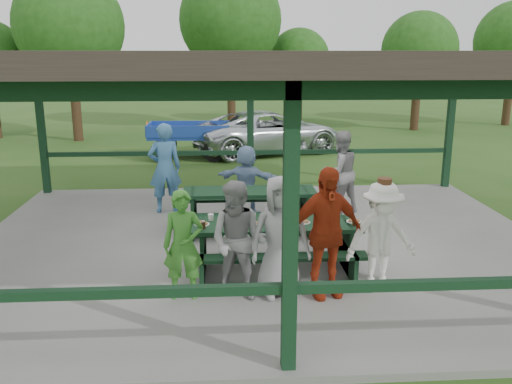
{
  "coord_description": "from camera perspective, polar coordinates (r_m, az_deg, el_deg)",
  "views": [
    {
      "loc": [
        -0.65,
        -8.84,
        3.34
      ],
      "look_at": [
        -0.12,
        -0.3,
        1.1
      ],
      "focal_mm": 38.0,
      "sensor_mm": 36.0,
      "label": 1
    }
  ],
  "objects": [
    {
      "name": "ground",
      "position": [
        9.48,
        0.62,
        -5.98
      ],
      "size": [
        90.0,
        90.0,
        0.0
      ],
      "primitive_type": "plane",
      "color": "#2A5019",
      "rests_on": "ground"
    },
    {
      "name": "picnic_table_near",
      "position": [
        8.17,
        2.02,
        -5.16
      ],
      "size": [
        2.53,
        1.39,
        0.75
      ],
      "color": "black",
      "rests_on": "concrete_slab"
    },
    {
      "name": "picnic_table_far",
      "position": [
        10.05,
        -0.69,
        -1.34
      ],
      "size": [
        2.44,
        1.39,
        0.75
      ],
      "color": "black",
      "rests_on": "concrete_slab"
    },
    {
      "name": "contestant_grey_mid",
      "position": [
        7.26,
        2.57,
        -4.73
      ],
      "size": [
        0.88,
        0.64,
        1.66
      ],
      "primitive_type": "imported",
      "rotation": [
        0.0,
        0.0,
        0.14
      ],
      "color": "#959598",
      "rests_on": "concrete_slab"
    },
    {
      "name": "tree_mid",
      "position": [
        25.85,
        4.57,
        13.75
      ],
      "size": [
        2.79,
        2.79,
        4.37
      ],
      "color": "#2F2012",
      "rests_on": "ground"
    },
    {
      "name": "contestant_green",
      "position": [
        7.27,
        -7.66,
        -5.55
      ],
      "size": [
        0.55,
        0.36,
        1.49
      ],
      "primitive_type": "imported",
      "rotation": [
        0.0,
        0.0,
        0.01
      ],
      "color": "#3D8A2C",
      "rests_on": "concrete_slab"
    },
    {
      "name": "table_setting",
      "position": [
        8.09,
        0.88,
        -3.01
      ],
      "size": [
        2.49,
        0.45,
        0.1
      ],
      "color": "white",
      "rests_on": "picnic_table_near"
    },
    {
      "name": "farm_trailer",
      "position": [
        17.41,
        -7.04,
        5.5
      ],
      "size": [
        3.46,
        1.57,
        1.21
      ],
      "rotation": [
        0.0,
        0.0,
        -0.02
      ],
      "color": "navy",
      "rests_on": "ground"
    },
    {
      "name": "concrete_slab",
      "position": [
        9.46,
        0.62,
        -5.69
      ],
      "size": [
        10.0,
        8.0,
        0.1
      ],
      "primitive_type": "cube",
      "color": "slate",
      "rests_on": "ground"
    },
    {
      "name": "contestant_red",
      "position": [
        7.28,
        7.31,
        -4.25
      ],
      "size": [
        1.13,
        0.69,
        1.79
      ],
      "primitive_type": "imported",
      "rotation": [
        0.0,
        0.0,
        0.26
      ],
      "color": "#A83015",
      "rests_on": "concrete_slab"
    },
    {
      "name": "spectator_grey",
      "position": [
        11.17,
        8.83,
        2.11
      ],
      "size": [
        1.0,
        0.9,
        1.69
      ],
      "primitive_type": "imported",
      "rotation": [
        0.0,
        0.0,
        3.52
      ],
      "color": "#959597",
      "rests_on": "concrete_slab"
    },
    {
      "name": "contestant_white_fedora",
      "position": [
        7.57,
        13.04,
        -4.67
      ],
      "size": [
        1.07,
        0.71,
        1.61
      ],
      "rotation": [
        0.0,
        0.0,
        0.14
      ],
      "color": "white",
      "rests_on": "concrete_slab"
    },
    {
      "name": "spectator_lblue",
      "position": [
        10.9,
        -0.99,
        1.26
      ],
      "size": [
        1.39,
        0.86,
        1.43
      ],
      "primitive_type": "imported",
      "rotation": [
        0.0,
        0.0,
        2.78
      ],
      "color": "#809FC6",
      "rests_on": "concrete_slab"
    },
    {
      "name": "spectator_blue",
      "position": [
        11.21,
        -9.57,
        2.52
      ],
      "size": [
        0.76,
        0.58,
        1.84
      ],
      "primitive_type": "imported",
      "rotation": [
        0.0,
        0.0,
        3.37
      ],
      "color": "teal",
      "rests_on": "concrete_slab"
    },
    {
      "name": "contestant_grey_left",
      "position": [
        7.16,
        -1.87,
        -5.2
      ],
      "size": [
        0.95,
        0.84,
        1.62
      ],
      "primitive_type": "imported",
      "rotation": [
        0.0,
        0.0,
        -0.34
      ],
      "color": "gray",
      "rests_on": "concrete_slab"
    },
    {
      "name": "pavilion_structure",
      "position": [
        8.87,
        0.68,
        13.55
      ],
      "size": [
        10.6,
        8.6,
        3.24
      ],
      "color": "black",
      "rests_on": "concrete_slab"
    },
    {
      "name": "pickup_truck",
      "position": [
        18.21,
        1.34,
        6.33
      ],
      "size": [
        5.55,
        3.98,
        1.4
      ],
      "primitive_type": "imported",
      "rotation": [
        0.0,
        0.0,
        1.94
      ],
      "color": "silver",
      "rests_on": "ground"
    },
    {
      "name": "tree_far_left",
      "position": [
        21.68,
        -19.06,
        16.2
      ],
      "size": [
        3.98,
        3.98,
        6.21
      ],
      "color": "#2F2012",
      "rests_on": "ground"
    },
    {
      "name": "tree_left",
      "position": [
        23.96,
        -2.7,
        17.61
      ],
      "size": [
        4.32,
        4.32,
        6.75
      ],
      "color": "#2F2012",
      "rests_on": "ground"
    },
    {
      "name": "tree_right",
      "position": [
        24.42,
        16.84,
        14.08
      ],
      "size": [
        3.17,
        3.17,
        4.95
      ],
      "color": "#2F2012",
      "rests_on": "ground"
    }
  ]
}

